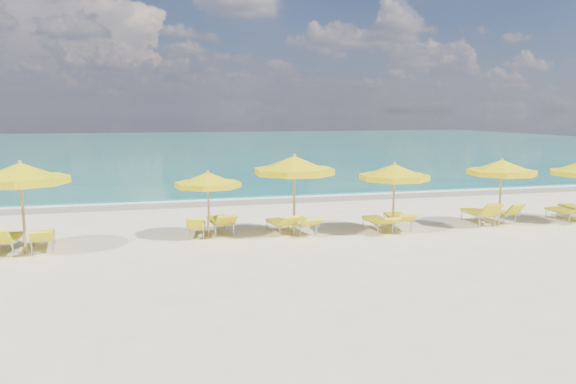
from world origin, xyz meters
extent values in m
plane|color=beige|center=(0.00, 0.00, 0.00)|extent=(120.00, 120.00, 0.00)
cube|color=#12675A|center=(0.00, 48.00, 0.00)|extent=(120.00, 80.00, 0.30)
cube|color=tan|center=(0.00, 7.40, 0.00)|extent=(120.00, 2.60, 0.01)
cube|color=white|center=(0.00, 8.20, 0.00)|extent=(120.00, 1.20, 0.03)
cube|color=white|center=(-6.00, 17.00, 0.00)|extent=(14.00, 0.36, 0.05)
cube|color=white|center=(8.00, 24.00, 0.00)|extent=(18.00, 0.30, 0.05)
cylinder|color=tan|center=(-8.10, -0.30, 1.26)|extent=(0.08, 0.08, 2.52)
cone|color=yellow|center=(-8.10, -0.30, 2.32)|extent=(2.75, 2.75, 0.50)
cylinder|color=yellow|center=(-8.10, -0.30, 2.07)|extent=(2.77, 2.77, 0.20)
sphere|color=tan|center=(-8.10, -0.30, 2.57)|extent=(0.11, 0.11, 0.11)
cylinder|color=tan|center=(-2.86, 0.49, 1.02)|extent=(0.06, 0.06, 2.04)
cone|color=yellow|center=(-2.86, 0.49, 1.88)|extent=(2.52, 2.52, 0.41)
cylinder|color=yellow|center=(-2.86, 0.49, 1.68)|extent=(2.54, 2.54, 0.16)
sphere|color=tan|center=(-2.86, 0.49, 2.08)|extent=(0.09, 0.09, 0.09)
cylinder|color=tan|center=(-0.16, 0.08, 1.26)|extent=(0.08, 0.08, 2.51)
cone|color=yellow|center=(-0.16, 0.08, 2.31)|extent=(3.40, 3.40, 0.50)
cylinder|color=yellow|center=(-0.16, 0.08, 2.07)|extent=(3.43, 3.43, 0.20)
sphere|color=tan|center=(-0.16, 0.08, 2.57)|extent=(0.11, 0.11, 0.11)
cylinder|color=tan|center=(3.10, -0.34, 1.11)|extent=(0.07, 0.07, 2.22)
cone|color=yellow|center=(3.10, -0.34, 2.05)|extent=(2.86, 2.86, 0.44)
cylinder|color=yellow|center=(3.10, -0.34, 1.83)|extent=(2.88, 2.88, 0.18)
sphere|color=tan|center=(3.10, -0.34, 2.27)|extent=(0.10, 0.10, 0.10)
cylinder|color=tan|center=(7.18, -0.23, 1.13)|extent=(0.07, 0.07, 2.27)
cone|color=yellow|center=(7.18, -0.23, 2.09)|extent=(2.91, 2.91, 0.45)
cylinder|color=yellow|center=(7.18, -0.23, 1.87)|extent=(2.93, 2.93, 0.18)
sphere|color=tan|center=(7.18, -0.23, 2.32)|extent=(0.10, 0.10, 0.10)
cube|color=yellow|center=(-8.62, 0.04, 0.39)|extent=(0.65, 1.39, 0.08)
cube|color=yellow|center=(-7.70, 0.15, 0.38)|extent=(0.72, 1.38, 0.08)
cube|color=yellow|center=(-7.60, -0.77, 0.56)|extent=(0.64, 0.62, 0.41)
cube|color=yellow|center=(-3.22, 0.79, 0.34)|extent=(0.69, 1.24, 0.07)
cube|color=yellow|center=(-3.33, 0.01, 0.54)|extent=(0.59, 0.52, 0.44)
cube|color=yellow|center=(-2.43, 1.14, 0.41)|extent=(0.74, 1.46, 0.09)
cube|color=yellow|center=(-2.35, 0.15, 0.59)|extent=(0.68, 0.66, 0.43)
cube|color=yellow|center=(-0.52, 0.58, 0.34)|extent=(0.72, 1.26, 0.07)
cube|color=yellow|center=(-0.39, -0.21, 0.52)|extent=(0.60, 0.56, 0.41)
cube|color=yellow|center=(0.19, 0.46, 0.37)|extent=(0.69, 1.33, 0.08)
cube|color=yellow|center=(0.27, -0.44, 0.50)|extent=(0.62, 0.63, 0.32)
cube|color=yellow|center=(2.71, 0.06, 0.37)|extent=(0.60, 1.29, 0.08)
cube|color=yellow|center=(2.73, -0.84, 0.49)|extent=(0.58, 0.60, 0.31)
cube|color=yellow|center=(3.56, 0.31, 0.39)|extent=(0.79, 1.42, 0.08)
cube|color=yellow|center=(3.42, -0.64, 0.52)|extent=(0.68, 0.69, 0.33)
cube|color=yellow|center=(6.65, 0.29, 0.40)|extent=(0.70, 1.41, 0.08)
cube|color=yellow|center=(6.59, -0.62, 0.63)|extent=(0.65, 0.55, 0.52)
cube|color=yellow|center=(7.58, 0.44, 0.36)|extent=(0.72, 1.31, 0.08)
cube|color=yellow|center=(7.69, -0.38, 0.57)|extent=(0.61, 0.54, 0.46)
cube|color=yellow|center=(10.03, 0.04, 0.36)|extent=(0.59, 1.26, 0.08)
cube|color=yellow|center=(10.87, 0.36, 0.38)|extent=(0.72, 1.39, 0.08)
camera|label=1|loc=(-4.79, -17.05, 3.97)|focal=35.00mm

